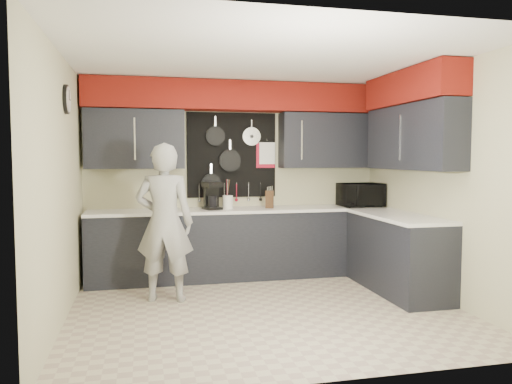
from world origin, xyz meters
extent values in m
plane|color=#C0B695|center=(0.00, 0.00, 0.00)|extent=(4.00, 4.00, 0.00)
cube|color=beige|center=(0.00, 1.75, 1.30)|extent=(4.00, 0.01, 2.60)
cube|color=black|center=(-1.33, 1.59, 1.83)|extent=(1.24, 0.32, 0.75)
cube|color=black|center=(1.28, 1.59, 1.83)|extent=(1.34, 0.32, 0.75)
cube|color=maroon|center=(0.00, 1.57, 2.40)|extent=(3.94, 0.36, 0.38)
cube|color=black|center=(-0.05, 1.74, 1.62)|extent=(1.22, 0.03, 1.15)
cylinder|color=black|center=(-0.28, 1.70, 1.88)|extent=(0.26, 0.04, 0.26)
cylinder|color=black|center=(-0.08, 1.70, 1.55)|extent=(0.30, 0.04, 0.30)
cylinder|color=black|center=(-0.34, 1.70, 1.24)|extent=(0.27, 0.04, 0.27)
cylinder|color=silver|center=(0.22, 1.70, 1.88)|extent=(0.25, 0.02, 0.25)
cube|color=#AF0D25|center=(0.42, 1.72, 1.62)|extent=(0.26, 0.01, 0.34)
cube|color=white|center=(0.44, 1.70, 1.65)|extent=(0.22, 0.01, 0.30)
cylinder|color=silver|center=(-0.50, 1.71, 1.13)|extent=(0.01, 0.01, 0.20)
cylinder|color=silver|center=(-0.33, 1.71, 1.13)|extent=(0.01, 0.01, 0.20)
cylinder|color=silver|center=(-0.16, 1.71, 1.13)|extent=(0.01, 0.01, 0.20)
cylinder|color=silver|center=(0.01, 1.71, 1.13)|extent=(0.01, 0.01, 0.20)
cylinder|color=silver|center=(0.18, 1.71, 1.13)|extent=(0.01, 0.01, 0.20)
cylinder|color=silver|center=(0.35, 1.71, 1.13)|extent=(0.01, 0.01, 0.20)
cube|color=beige|center=(2.00, 0.00, 1.30)|extent=(0.01, 3.50, 2.60)
cube|color=black|center=(1.84, 0.30, 1.83)|extent=(0.32, 1.70, 0.75)
cube|color=maroon|center=(1.82, 0.30, 2.40)|extent=(0.36, 1.70, 0.38)
cube|color=beige|center=(-2.00, 0.00, 1.30)|extent=(0.01, 3.50, 2.60)
cylinder|color=black|center=(-1.98, 0.40, 2.18)|extent=(0.04, 0.30, 0.30)
cylinder|color=white|center=(-1.96, 0.40, 2.18)|extent=(0.01, 0.26, 0.26)
cube|color=black|center=(0.00, 1.45, 0.44)|extent=(3.90, 0.60, 0.88)
cube|color=white|center=(0.00, 1.44, 0.90)|extent=(3.90, 0.63, 0.04)
cube|color=black|center=(1.70, 0.35, 0.44)|extent=(0.60, 1.60, 0.88)
cube|color=white|center=(1.69, 0.35, 0.90)|extent=(0.63, 1.60, 0.04)
cube|color=black|center=(0.00, 1.19, 0.05)|extent=(3.90, 0.06, 0.10)
imported|color=black|center=(1.68, 1.36, 1.08)|extent=(0.58, 0.40, 0.32)
cube|color=#321D10|center=(0.40, 1.42, 1.04)|extent=(0.13, 0.13, 0.23)
cylinder|color=white|center=(-0.16, 1.44, 1.01)|extent=(0.14, 0.14, 0.18)
cube|color=black|center=(-0.37, 1.40, 0.94)|extent=(0.26, 0.28, 0.03)
cube|color=black|center=(-0.37, 1.49, 1.10)|extent=(0.20, 0.12, 0.32)
cube|color=black|center=(-0.37, 1.40, 1.24)|extent=(0.26, 0.28, 0.06)
cylinder|color=black|center=(-0.37, 1.38, 1.03)|extent=(0.12, 0.12, 0.15)
imported|color=#A8A8A6|center=(-1.01, 0.57, 0.88)|extent=(0.72, 0.56, 1.75)
camera|label=1|loc=(-1.24, -4.99, 1.60)|focal=35.00mm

